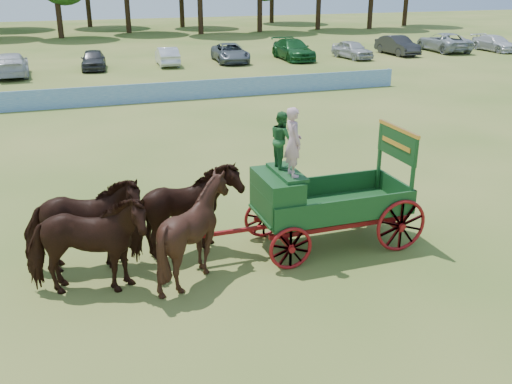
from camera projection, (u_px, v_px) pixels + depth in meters
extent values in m
plane|color=olive|center=(359.00, 221.00, 16.37)|extent=(160.00, 160.00, 0.00)
imported|color=black|center=(86.00, 246.00, 12.24)|extent=(2.98, 1.85, 2.34)
imported|color=black|center=(83.00, 226.00, 13.21)|extent=(2.90, 1.58, 2.34)
imported|color=black|center=(195.00, 231.00, 12.97)|extent=(2.13, 1.89, 2.34)
imported|color=black|center=(185.00, 213.00, 13.94)|extent=(2.97, 1.81, 2.34)
cube|color=maroon|center=(276.00, 231.00, 14.33)|extent=(0.12, 2.00, 0.12)
cube|color=maroon|center=(381.00, 215.00, 15.24)|extent=(0.12, 2.00, 0.12)
cube|color=maroon|center=(340.00, 227.00, 14.25)|extent=(3.80, 0.10, 0.12)
cube|color=maroon|center=(322.00, 211.00, 15.23)|extent=(3.80, 0.10, 0.12)
cube|color=maroon|center=(242.00, 230.00, 14.00)|extent=(2.80, 0.09, 0.09)
cube|color=#184919|center=(331.00, 208.00, 14.64)|extent=(3.80, 1.80, 0.10)
cube|color=#184919|center=(348.00, 210.00, 13.76)|extent=(3.80, 0.06, 0.55)
cube|color=#184919|center=(317.00, 186.00, 15.31)|extent=(3.80, 0.06, 0.55)
cube|color=#184919|center=(396.00, 189.00, 15.10)|extent=(0.06, 1.80, 0.55)
cube|color=#184919|center=(277.00, 195.00, 13.99)|extent=(0.85, 1.70, 1.05)
cube|color=#184919|center=(287.00, 172.00, 13.86)|extent=(0.55, 1.50, 0.08)
cube|color=#184919|center=(262.00, 205.00, 13.94)|extent=(0.10, 1.60, 0.65)
cube|color=#184919|center=(269.00, 215.00, 14.11)|extent=(0.55, 1.60, 0.06)
cube|color=#184919|center=(413.00, 176.00, 14.14)|extent=(0.08, 0.08, 1.80)
cube|color=#184919|center=(379.00, 157.00, 15.55)|extent=(0.08, 0.08, 1.80)
cube|color=#184919|center=(397.00, 144.00, 14.63)|extent=(0.07, 1.75, 0.75)
cube|color=#EA973C|center=(399.00, 129.00, 14.48)|extent=(0.08, 1.80, 0.09)
cube|color=#EA973C|center=(396.00, 144.00, 14.62)|extent=(0.02, 1.30, 0.12)
torus|color=maroon|center=(291.00, 248.00, 13.51)|extent=(1.09, 0.09, 1.09)
torus|color=maroon|center=(264.00, 218.00, 15.18)|extent=(1.09, 0.09, 1.09)
torus|color=maroon|center=(401.00, 226.00, 14.36)|extent=(1.39, 0.09, 1.39)
torus|color=maroon|center=(364.00, 199.00, 16.04)|extent=(1.39, 0.09, 1.39)
imported|color=#C999A4|center=(293.00, 142.00, 13.24)|extent=(0.39, 0.60, 1.65)
imported|color=#235F2C|center=(282.00, 139.00, 13.90)|extent=(0.53, 0.68, 1.39)
cube|color=#2065B0|center=(187.00, 90.00, 31.76)|extent=(26.00, 0.08, 1.05)
imported|color=silver|center=(11.00, 65.00, 38.89)|extent=(2.42, 5.56, 1.59)
imported|color=#333338|center=(93.00, 60.00, 41.71)|extent=(2.08, 4.33, 1.43)
imported|color=silver|center=(167.00, 56.00, 43.57)|extent=(1.69, 4.28, 1.38)
imported|color=slate|center=(230.00, 53.00, 45.15)|extent=(2.82, 5.38, 1.44)
imported|color=#144C1E|center=(293.00, 50.00, 46.43)|extent=(2.39, 5.61, 1.61)
imported|color=#B2B2B7|center=(352.00, 50.00, 47.09)|extent=(2.24, 4.44, 1.45)
imported|color=#262628|center=(397.00, 45.00, 49.23)|extent=(1.86, 4.87, 1.58)
imported|color=#999EA5|center=(443.00, 42.00, 51.29)|extent=(3.11, 6.06, 1.64)
imported|color=silver|center=(495.00, 43.00, 51.51)|extent=(2.13, 4.85, 1.39)
cylinder|color=#382314|center=(59.00, 17.00, 61.23)|extent=(0.60, 0.60, 4.39)
cylinder|color=#382314|center=(127.00, 10.00, 66.56)|extent=(0.60, 0.60, 5.15)
cylinder|color=#382314|center=(200.00, 9.00, 65.16)|extent=(0.60, 0.60, 5.53)
cylinder|color=#382314|center=(260.00, 13.00, 67.81)|extent=(0.60, 0.60, 4.43)
cylinder|color=#382314|center=(318.00, 8.00, 70.64)|extent=(0.60, 0.60, 5.11)
cylinder|color=#382314|center=(370.00, 10.00, 71.59)|extent=(0.60, 0.60, 4.56)
cylinder|color=#382314|center=(406.00, 6.00, 75.96)|extent=(0.60, 0.60, 5.06)
cylinder|color=#382314|center=(88.00, 3.00, 73.93)|extent=(0.60, 0.60, 6.06)
cylinder|color=#382314|center=(182.00, 4.00, 73.84)|extent=(0.60, 0.60, 5.66)
cylinder|color=#382314|center=(272.00, 3.00, 80.35)|extent=(0.60, 0.60, 5.33)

